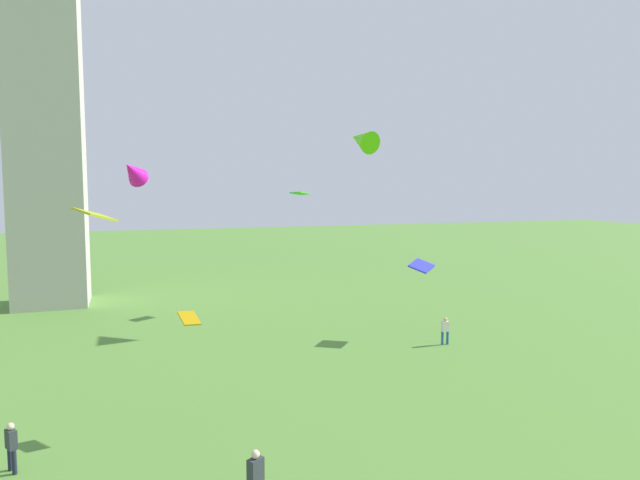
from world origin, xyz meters
name	(u,v)px	position (x,y,z in m)	size (l,w,h in m)	color
person_0	(11,444)	(-9.92, 11.05, 0.93)	(0.42, 0.49, 1.64)	#1E2333
person_1	(256,476)	(-3.03, 6.40, 1.00)	(0.53, 0.47, 1.76)	red
person_2	(445,329)	(11.12, 19.32, 0.91)	(0.50, 0.26, 1.60)	#235693
kite_flying_0	(95,215)	(-7.39, 15.43, 8.03)	(1.75, 1.84, 0.66)	#ACB41A
kite_flying_1	(361,140)	(8.90, 26.59, 12.32)	(2.02, 2.75, 2.06)	#57D40C
kite_flying_2	(133,171)	(-5.68, 30.55, 10.19)	(2.27, 2.71, 2.08)	#EB12B7
kite_flying_3	(189,318)	(-4.11, 12.77, 4.19)	(0.83, 1.04, 0.43)	#B68A09
kite_flying_4	(422,266)	(10.70, 21.42, 4.37)	(2.08, 1.97, 0.72)	#3033E1
kite_flying_5	(300,193)	(6.17, 31.66, 8.70)	(1.72, 1.65, 0.29)	#3AC518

